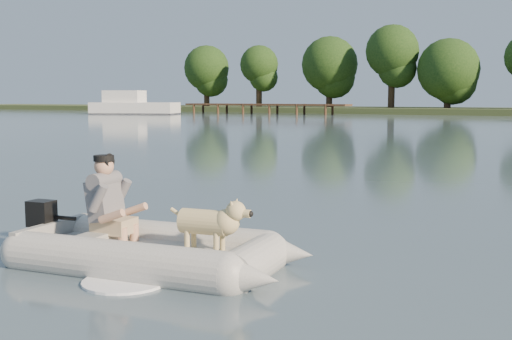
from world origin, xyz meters
The scene contains 7 objects.
water centered at (0.00, 0.00, 0.00)m, with size 160.00×160.00×0.00m, color slate.
dock centered at (-26.00, 52.00, 0.52)m, with size 18.00×2.00×1.04m, color #4C331E, non-canonical shape.
dinghy centered at (0.46, -0.32, 0.50)m, with size 4.03×2.71×1.21m, color #9D9D98, non-canonical shape.
man centered at (-0.15, -0.34, 0.67)m, with size 0.62×0.54×0.93m, color slate, non-canonical shape.
dog centered at (1.00, -0.22, 0.45)m, with size 0.80×0.29×0.54m, color tan, non-canonical shape.
outboard_motor centered at (-0.97, -0.48, 0.27)m, with size 0.36×0.25×0.68m, color black, non-canonical shape.
cabin_cruiser centered at (-36.99, 45.05, 1.18)m, with size 9.03×3.22×2.79m, color white, non-canonical shape.
Camera 1 is at (4.45, -5.45, 1.72)m, focal length 45.00 mm.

